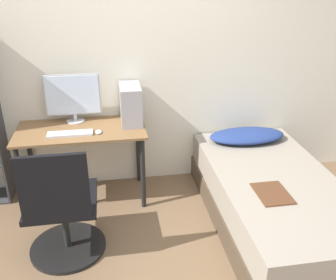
{
  "coord_description": "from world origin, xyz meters",
  "views": [
    {
      "loc": [
        -0.16,
        -1.98,
        2.05
      ],
      "look_at": [
        0.29,
        0.76,
        0.75
      ],
      "focal_mm": 40.0,
      "sensor_mm": 36.0,
      "label": 1
    }
  ],
  "objects_px": {
    "office_chair": "(63,216)",
    "bed": "(273,202)",
    "keyboard": "(70,134)",
    "monitor": "(73,97)",
    "pc_tower": "(131,104)"
  },
  "relations": [
    {
      "from": "office_chair",
      "to": "bed",
      "type": "height_order",
      "value": "office_chair"
    },
    {
      "from": "office_chair",
      "to": "keyboard",
      "type": "bearing_deg",
      "value": 85.94
    },
    {
      "from": "monitor",
      "to": "bed",
      "type": "bearing_deg",
      "value": -28.05
    },
    {
      "from": "pc_tower",
      "to": "office_chair",
      "type": "bearing_deg",
      "value": -124.19
    },
    {
      "from": "monitor",
      "to": "keyboard",
      "type": "relative_size",
      "value": 1.29
    },
    {
      "from": "bed",
      "to": "monitor",
      "type": "xyz_separation_m",
      "value": [
        -1.64,
        0.88,
        0.73
      ]
    },
    {
      "from": "office_chair",
      "to": "monitor",
      "type": "relative_size",
      "value": 1.93
    },
    {
      "from": "monitor",
      "to": "pc_tower",
      "type": "height_order",
      "value": "monitor"
    },
    {
      "from": "keyboard",
      "to": "monitor",
      "type": "bearing_deg",
      "value": 84.74
    },
    {
      "from": "bed",
      "to": "monitor",
      "type": "bearing_deg",
      "value": 151.95
    },
    {
      "from": "office_chair",
      "to": "pc_tower",
      "type": "relative_size",
      "value": 2.68
    },
    {
      "from": "keyboard",
      "to": "pc_tower",
      "type": "xyz_separation_m",
      "value": [
        0.54,
        0.2,
        0.17
      ]
    },
    {
      "from": "office_chair",
      "to": "keyboard",
      "type": "xyz_separation_m",
      "value": [
        0.05,
        0.67,
        0.37
      ]
    },
    {
      "from": "office_chair",
      "to": "keyboard",
      "type": "relative_size",
      "value": 2.49
    },
    {
      "from": "monitor",
      "to": "keyboard",
      "type": "xyz_separation_m",
      "value": [
        -0.03,
        -0.31,
        -0.23
      ]
    }
  ]
}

